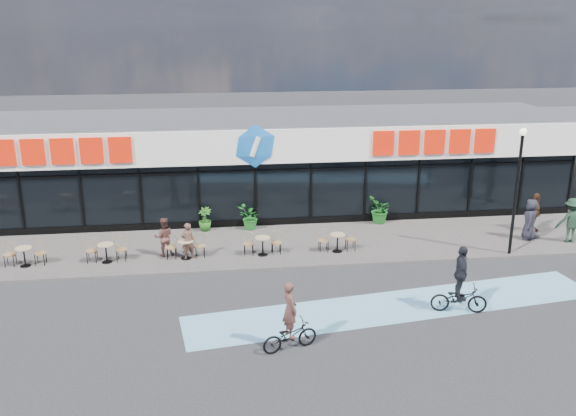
{
  "coord_description": "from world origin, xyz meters",
  "views": [
    {
      "loc": [
        -1.82,
        -19.06,
        9.04
      ],
      "look_at": [
        1.02,
        3.5,
        1.96
      ],
      "focal_mm": 38.0,
      "sensor_mm": 36.0,
      "label": 1
    }
  ],
  "objects_px": {
    "potted_plant_right": "(380,210)",
    "patron_left": "(188,241)",
    "potted_plant_mid": "(205,219)",
    "pedestrian_c": "(571,220)",
    "lamp_post": "(517,181)",
    "pedestrian_b": "(535,212)",
    "potted_plant_left": "(250,218)",
    "patron_right": "(164,237)",
    "pedestrian_a": "(530,219)",
    "cyclist_a": "(460,287)"
  },
  "relations": [
    {
      "from": "potted_plant_right",
      "to": "patron_left",
      "type": "relative_size",
      "value": 0.86
    },
    {
      "from": "potted_plant_mid",
      "to": "patron_left",
      "type": "relative_size",
      "value": 0.71
    },
    {
      "from": "pedestrian_c",
      "to": "potted_plant_right",
      "type": "bearing_deg",
      "value": -20.28
    },
    {
      "from": "lamp_post",
      "to": "pedestrian_b",
      "type": "xyz_separation_m",
      "value": [
        2.32,
        2.47,
        -2.14
      ]
    },
    {
      "from": "lamp_post",
      "to": "potted_plant_left",
      "type": "distance_m",
      "value": 11.18
    },
    {
      "from": "potted_plant_left",
      "to": "patron_right",
      "type": "bearing_deg",
      "value": -142.84
    },
    {
      "from": "potted_plant_left",
      "to": "patron_right",
      "type": "height_order",
      "value": "patron_right"
    },
    {
      "from": "patron_left",
      "to": "pedestrian_c",
      "type": "height_order",
      "value": "pedestrian_c"
    },
    {
      "from": "lamp_post",
      "to": "pedestrian_b",
      "type": "height_order",
      "value": "lamp_post"
    },
    {
      "from": "pedestrian_b",
      "to": "pedestrian_c",
      "type": "relative_size",
      "value": 0.9
    },
    {
      "from": "potted_plant_mid",
      "to": "pedestrian_b",
      "type": "bearing_deg",
      "value": -7.28
    },
    {
      "from": "patron_left",
      "to": "patron_right",
      "type": "height_order",
      "value": "patron_right"
    },
    {
      "from": "lamp_post",
      "to": "patron_left",
      "type": "xyz_separation_m",
      "value": [
        -12.68,
        1.04,
        -2.27
      ]
    },
    {
      "from": "pedestrian_a",
      "to": "pedestrian_c",
      "type": "relative_size",
      "value": 0.93
    },
    {
      "from": "pedestrian_a",
      "to": "pedestrian_b",
      "type": "bearing_deg",
      "value": 167.42
    },
    {
      "from": "pedestrian_c",
      "to": "cyclist_a",
      "type": "xyz_separation_m",
      "value": [
        -7.03,
        -5.37,
        -0.18
      ]
    },
    {
      "from": "potted_plant_mid",
      "to": "patron_left",
      "type": "xyz_separation_m",
      "value": [
        -0.64,
        -3.26,
        0.21
      ]
    },
    {
      "from": "potted_plant_right",
      "to": "cyclist_a",
      "type": "height_order",
      "value": "cyclist_a"
    },
    {
      "from": "potted_plant_right",
      "to": "pedestrian_a",
      "type": "xyz_separation_m",
      "value": [
        5.69,
        -2.83,
        0.25
      ]
    },
    {
      "from": "patron_right",
      "to": "cyclist_a",
      "type": "height_order",
      "value": "cyclist_a"
    },
    {
      "from": "potted_plant_mid",
      "to": "pedestrian_a",
      "type": "height_order",
      "value": "pedestrian_a"
    },
    {
      "from": "potted_plant_left",
      "to": "potted_plant_right",
      "type": "distance_m",
      "value": 5.94
    },
    {
      "from": "potted_plant_mid",
      "to": "cyclist_a",
      "type": "relative_size",
      "value": 0.46
    },
    {
      "from": "lamp_post",
      "to": "potted_plant_mid",
      "type": "distance_m",
      "value": 13.02
    },
    {
      "from": "lamp_post",
      "to": "cyclist_a",
      "type": "distance_m",
      "value": 6.32
    },
    {
      "from": "potted_plant_mid",
      "to": "pedestrian_b",
      "type": "height_order",
      "value": "pedestrian_b"
    },
    {
      "from": "pedestrian_a",
      "to": "pedestrian_b",
      "type": "xyz_separation_m",
      "value": [
        0.76,
        0.99,
        -0.02
      ]
    },
    {
      "from": "potted_plant_left",
      "to": "pedestrian_c",
      "type": "xyz_separation_m",
      "value": [
        13.17,
        -3.23,
        0.4
      ]
    },
    {
      "from": "patron_left",
      "to": "pedestrian_b",
      "type": "bearing_deg",
      "value": 162.85
    },
    {
      "from": "lamp_post",
      "to": "potted_plant_mid",
      "type": "xyz_separation_m",
      "value": [
        -12.04,
        4.3,
        -2.48
      ]
    },
    {
      "from": "lamp_post",
      "to": "pedestrian_c",
      "type": "height_order",
      "value": "lamp_post"
    },
    {
      "from": "patron_left",
      "to": "cyclist_a",
      "type": "relative_size",
      "value": 0.65
    },
    {
      "from": "pedestrian_c",
      "to": "patron_right",
      "type": "bearing_deg",
      "value": 2.71
    },
    {
      "from": "potted_plant_right",
      "to": "cyclist_a",
      "type": "xyz_separation_m",
      "value": [
        0.2,
        -8.72,
        0.13
      ]
    },
    {
      "from": "potted_plant_right",
      "to": "pedestrian_c",
      "type": "height_order",
      "value": "pedestrian_c"
    },
    {
      "from": "pedestrian_a",
      "to": "lamp_post",
      "type": "bearing_deg",
      "value": -21.86
    },
    {
      "from": "pedestrian_c",
      "to": "patron_left",
      "type": "bearing_deg",
      "value": 4.25
    },
    {
      "from": "potted_plant_mid",
      "to": "potted_plant_right",
      "type": "height_order",
      "value": "potted_plant_right"
    },
    {
      "from": "potted_plant_mid",
      "to": "patron_left",
      "type": "height_order",
      "value": "patron_left"
    },
    {
      "from": "potted_plant_mid",
      "to": "patron_right",
      "type": "bearing_deg",
      "value": -119.33
    },
    {
      "from": "lamp_post",
      "to": "potted_plant_right",
      "type": "xyz_separation_m",
      "value": [
        -4.13,
        4.3,
        -2.37
      ]
    },
    {
      "from": "pedestrian_a",
      "to": "pedestrian_c",
      "type": "xyz_separation_m",
      "value": [
        1.54,
        -0.52,
        0.07
      ]
    },
    {
      "from": "patron_left",
      "to": "pedestrian_a",
      "type": "distance_m",
      "value": 14.24
    },
    {
      "from": "lamp_post",
      "to": "potted_plant_right",
      "type": "height_order",
      "value": "lamp_post"
    },
    {
      "from": "pedestrian_c",
      "to": "cyclist_a",
      "type": "distance_m",
      "value": 8.85
    },
    {
      "from": "lamp_post",
      "to": "cyclist_a",
      "type": "xyz_separation_m",
      "value": [
        -3.93,
        -4.42,
        -2.23
      ]
    },
    {
      "from": "potted_plant_right",
      "to": "patron_left",
      "type": "xyz_separation_m",
      "value": [
        -8.54,
        -3.26,
        0.1
      ]
    },
    {
      "from": "potted_plant_right",
      "to": "pedestrian_a",
      "type": "distance_m",
      "value": 6.36
    },
    {
      "from": "cyclist_a",
      "to": "patron_left",
      "type": "bearing_deg",
      "value": 148.0
    },
    {
      "from": "lamp_post",
      "to": "patron_right",
      "type": "relative_size",
      "value": 3.23
    }
  ]
}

